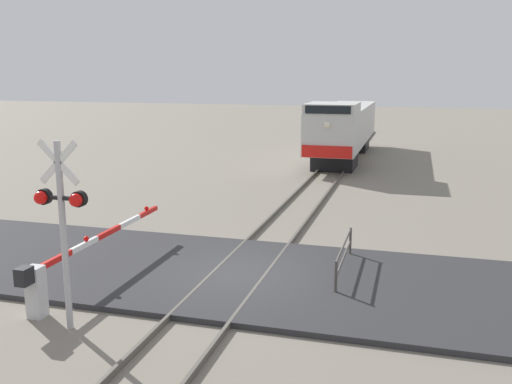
% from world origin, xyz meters
% --- Properties ---
extents(ground_plane, '(160.00, 160.00, 0.00)m').
position_xyz_m(ground_plane, '(0.00, 0.00, 0.00)').
color(ground_plane, gray).
extents(rail_track_left, '(0.08, 80.00, 0.15)m').
position_xyz_m(rail_track_left, '(-0.72, 0.00, 0.07)').
color(rail_track_left, '#59544C').
rests_on(rail_track_left, ground_plane).
extents(rail_track_right, '(0.08, 80.00, 0.15)m').
position_xyz_m(rail_track_right, '(0.72, 0.00, 0.07)').
color(rail_track_right, '#59544C').
rests_on(rail_track_right, ground_plane).
extents(road_surface, '(36.00, 6.07, 0.15)m').
position_xyz_m(road_surface, '(0.00, 0.00, 0.07)').
color(road_surface, '#2D2D30').
rests_on(road_surface, ground_plane).
extents(locomotive, '(2.79, 14.88, 3.85)m').
position_xyz_m(locomotive, '(0.00, 22.51, 2.02)').
color(locomotive, black).
rests_on(locomotive, ground_plane).
extents(crossing_signal, '(1.18, 0.33, 4.16)m').
position_xyz_m(crossing_signal, '(-2.64, -3.99, 2.60)').
color(crossing_signal, '#ADADB2').
rests_on(crossing_signal, ground_plane).
extents(crossing_gate, '(0.36, 6.82, 1.33)m').
position_xyz_m(crossing_gate, '(-3.69, -2.69, 0.84)').
color(crossing_gate, silver).
rests_on(crossing_gate, ground_plane).
extents(guard_railing, '(0.08, 3.23, 0.95)m').
position_xyz_m(guard_railing, '(2.72, 0.93, 0.63)').
color(guard_railing, '#4C4742').
rests_on(guard_railing, ground_plane).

